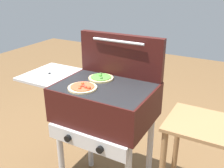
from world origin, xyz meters
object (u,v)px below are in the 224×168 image
object	(u,v)px
grill	(103,105)
pizza_pepperoni	(83,87)
prep_table	(202,158)
pizza_veggie	(101,78)

from	to	relation	value
grill	pizza_pepperoni	xyz separation A→B (m)	(-0.09, -0.11, 0.15)
prep_table	pizza_veggie	bearing A→B (deg)	173.47
grill	prep_table	bearing A→B (deg)	0.37
pizza_pepperoni	pizza_veggie	xyz separation A→B (m)	(0.01, 0.20, -0.00)
pizza_pepperoni	prep_table	world-z (taller)	pizza_pepperoni
pizza_veggie	grill	bearing A→B (deg)	-51.45
pizza_veggie	prep_table	distance (m)	0.82
grill	prep_table	size ratio (longest dim) A/B	1.20
grill	pizza_veggie	size ratio (longest dim) A/B	5.50
pizza_veggie	pizza_pepperoni	bearing A→B (deg)	-93.79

